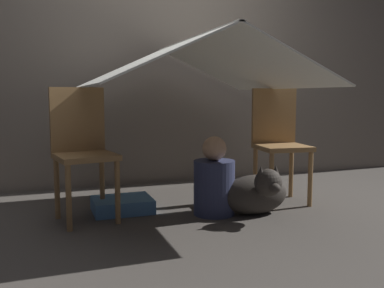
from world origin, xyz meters
name	(u,v)px	position (x,y,z in m)	size (l,w,h in m)	color
ground_plane	(202,218)	(0.00, 0.00, 0.00)	(8.80, 8.80, 0.00)	#47423D
wall_back	(153,52)	(0.00, 1.30, 1.25)	(7.00, 0.05, 2.50)	#6B6056
chair_left	(83,147)	(-0.76, 0.27, 0.50)	(0.44, 0.44, 0.90)	olive
chair_right	(279,139)	(0.76, 0.27, 0.50)	(0.41, 0.41, 0.90)	olive
sheet_canopy	(192,63)	(0.00, 0.20, 1.07)	(1.51, 1.60, 0.35)	silver
person_front	(214,182)	(0.12, 0.07, 0.23)	(0.29, 0.29, 0.56)	#2D3351
dog	(257,192)	(0.39, -0.05, 0.17)	(0.50, 0.44, 0.38)	#332D28
floor_cushion	(122,205)	(-0.49, 0.36, 0.05)	(0.42, 0.34, 0.10)	#4C7FB2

